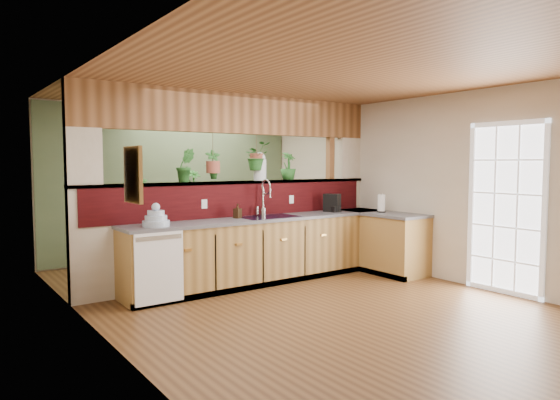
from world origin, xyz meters
TOP-DOWN VIEW (x-y plane):
  - ground at (0.00, 0.00)m, footprint 4.60×7.00m
  - ceiling at (0.00, 0.00)m, footprint 4.60×7.00m
  - wall_back at (0.00, 3.50)m, footprint 4.60×0.02m
  - wall_left at (-2.30, 0.00)m, footprint 0.02×7.00m
  - wall_right at (2.30, 0.00)m, footprint 0.02×7.00m
  - pass_through_partition at (0.03, 1.35)m, footprint 4.60×0.21m
  - pass_through_ledge at (0.00, 1.35)m, footprint 4.60×0.21m
  - header_beam at (0.00, 1.35)m, footprint 4.60×0.15m
  - sage_backwall at (0.00, 3.48)m, footprint 4.55×0.02m
  - countertop at (0.84, 0.87)m, footprint 4.14×1.52m
  - dishwasher at (-1.48, 0.66)m, footprint 0.58×0.03m
  - navy_sink at (0.25, 0.98)m, footprint 0.82×0.50m
  - french_door at (2.27, -1.30)m, footprint 0.06×1.02m
  - framed_print at (-2.27, -0.80)m, footprint 0.04×0.35m
  - faucet at (0.28, 1.13)m, footprint 0.23×0.23m
  - dish_stack at (-1.42, 0.88)m, footprint 0.32×0.32m
  - soap_dispenser at (-0.19, 1.08)m, footprint 0.12×0.12m
  - coffee_maker at (1.44, 1.00)m, footprint 0.15×0.25m
  - paper_towel at (1.99, 0.51)m, footprint 0.13×0.13m
  - glass_jar at (0.35, 1.35)m, footprint 0.18×0.18m
  - ledge_plant_left at (-0.82, 1.35)m, footprint 0.29×0.26m
  - ledge_plant_right at (0.86, 1.35)m, footprint 0.25×0.25m
  - hanging_plant_a at (-0.41, 1.35)m, footprint 0.24×0.19m
  - hanging_plant_b at (0.29, 1.35)m, footprint 0.38×0.33m
  - shelving_console at (-0.17, 3.25)m, footprint 1.66×0.58m
  - shelf_plant_a at (-0.71, 3.25)m, footprint 0.23×0.18m
  - shelf_plant_b at (0.21, 3.25)m, footprint 0.29×0.29m
  - floor_plant at (1.11, 2.33)m, footprint 0.94×0.89m

SIDE VIEW (x-z plane):
  - ground at x=0.00m, z-range -0.01..0.01m
  - floor_plant at x=1.11m, z-range 0.00..0.82m
  - countertop at x=0.84m, z-range 0.00..0.90m
  - dishwasher at x=-1.48m, z-range 0.05..0.87m
  - shelving_console at x=-0.17m, z-range -0.04..1.04m
  - navy_sink at x=0.25m, z-range 0.73..0.91m
  - dish_stack at x=-1.42m, z-range 0.85..1.13m
  - soap_dispenser at x=-0.19m, z-range 0.90..1.09m
  - coffee_maker at x=1.44m, z-range 0.89..1.16m
  - paper_towel at x=1.99m, z-range 0.89..1.17m
  - french_door at x=2.27m, z-range -0.03..2.13m
  - faucet at x=0.28m, z-range 0.92..1.44m
  - pass_through_partition at x=0.03m, z-range -0.11..2.49m
  - shelf_plant_a at x=-0.71m, z-range 1.04..1.42m
  - shelf_plant_b at x=0.21m, z-range 1.04..1.52m
  - wall_back at x=0.00m, z-range 0.00..2.60m
  - wall_left at x=-2.30m, z-range 0.00..2.60m
  - wall_right at x=2.30m, z-range 0.00..2.60m
  - sage_backwall at x=0.00m, z-range 0.02..2.58m
  - pass_through_ledge at x=0.00m, z-range 1.35..1.39m
  - framed_print at x=-2.27m, z-range 1.32..1.78m
  - glass_jar at x=0.35m, z-range 1.39..1.80m
  - ledge_plant_right at x=0.86m, z-range 1.39..1.81m
  - ledge_plant_left at x=-0.82m, z-range 1.39..1.83m
  - hanging_plant_a at x=-0.41m, z-range 1.48..2.02m
  - hanging_plant_b at x=0.29m, z-range 1.65..2.18m
  - header_beam at x=0.00m, z-range 2.05..2.60m
  - ceiling at x=0.00m, z-range 2.60..2.60m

